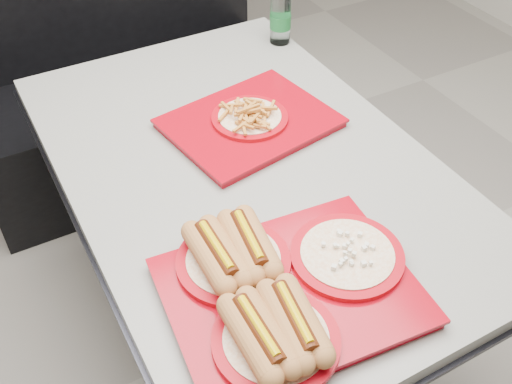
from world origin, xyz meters
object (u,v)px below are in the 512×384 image
diner_table (247,207)px  tray_near (281,286)px  tray_far (250,119)px  booth_bench (125,81)px  water_bottle (281,15)px

diner_table → tray_near: tray_near is taller
diner_table → tray_far: tray_far is taller
diner_table → tray_far: 0.24m
diner_table → booth_bench: (0.00, 1.09, -0.18)m
water_bottle → tray_near: bearing=-120.5°
diner_table → booth_bench: bearing=90.0°
diner_table → tray_far: size_ratio=2.91×
diner_table → tray_far: bearing=58.1°
diner_table → booth_bench: size_ratio=1.05×
tray_far → booth_bench: bearing=94.8°
booth_bench → tray_far: 1.04m
booth_bench → water_bottle: (0.41, -0.58, 0.45)m
tray_far → tray_near: bearing=-112.5°
diner_table → booth_bench: 1.11m
diner_table → tray_near: bearing=-109.3°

